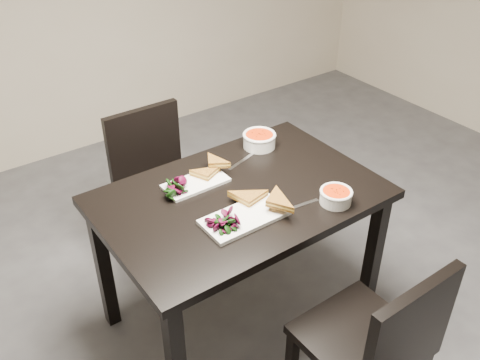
# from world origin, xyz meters

# --- Properties ---
(ground) EXTENTS (5.00, 5.00, 0.00)m
(ground) POSITION_xyz_m (0.00, 0.00, 0.00)
(ground) COLOR #47474C
(ground) RESTS_ON ground
(table) EXTENTS (1.20, 0.80, 0.75)m
(table) POSITION_xyz_m (-0.21, 0.41, 0.65)
(table) COLOR black
(table) RESTS_ON ground
(chair_near) EXTENTS (0.42, 0.42, 0.85)m
(chair_near) POSITION_xyz_m (-0.13, -0.36, 0.48)
(chair_near) COLOR black
(chair_near) RESTS_ON ground
(chair_far) EXTENTS (0.42, 0.42, 0.85)m
(chair_far) POSITION_xyz_m (-0.27, 1.10, 0.48)
(chair_far) COLOR black
(chair_far) RESTS_ON ground
(plate_near) EXTENTS (0.35, 0.18, 0.02)m
(plate_near) POSITION_xyz_m (-0.30, 0.25, 0.76)
(plate_near) COLOR white
(plate_near) RESTS_ON table
(sandwich_near) EXTENTS (0.20, 0.17, 0.06)m
(sandwich_near) POSITION_xyz_m (-0.23, 0.27, 0.80)
(sandwich_near) COLOR #AD7124
(sandwich_near) RESTS_ON plate_near
(salad_near) EXTENTS (0.11, 0.10, 0.05)m
(salad_near) POSITION_xyz_m (-0.40, 0.25, 0.79)
(salad_near) COLOR black
(salad_near) RESTS_ON plate_near
(soup_bowl_near) EXTENTS (0.14, 0.14, 0.06)m
(soup_bowl_near) POSITION_xyz_m (0.08, 0.12, 0.79)
(soup_bowl_near) COLOR white
(soup_bowl_near) RESTS_ON table
(cutlery_near) EXTENTS (0.18, 0.04, 0.00)m
(cutlery_near) POSITION_xyz_m (-0.06, 0.19, 0.75)
(cutlery_near) COLOR silver
(cutlery_near) RESTS_ON table
(plate_far) EXTENTS (0.28, 0.14, 0.01)m
(plate_far) POSITION_xyz_m (-0.33, 0.58, 0.76)
(plate_far) COLOR white
(plate_far) RESTS_ON table
(sandwich_far) EXTENTS (0.17, 0.15, 0.05)m
(sandwich_far) POSITION_xyz_m (-0.26, 0.56, 0.79)
(sandwich_far) COLOR #AD7124
(sandwich_far) RESTS_ON plate_far
(salad_far) EXTENTS (0.09, 0.08, 0.04)m
(salad_far) POSITION_xyz_m (-0.43, 0.58, 0.78)
(salad_far) COLOR black
(salad_far) RESTS_ON plate_far
(soup_bowl_far) EXTENTS (0.16, 0.16, 0.07)m
(soup_bowl_far) POSITION_xyz_m (0.11, 0.68, 0.79)
(soup_bowl_far) COLOR white
(soup_bowl_far) RESTS_ON table
(cutlery_far) EXTENTS (0.18, 0.07, 0.00)m
(cutlery_far) POSITION_xyz_m (-0.05, 0.62, 0.75)
(cutlery_far) COLOR silver
(cutlery_far) RESTS_ON table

